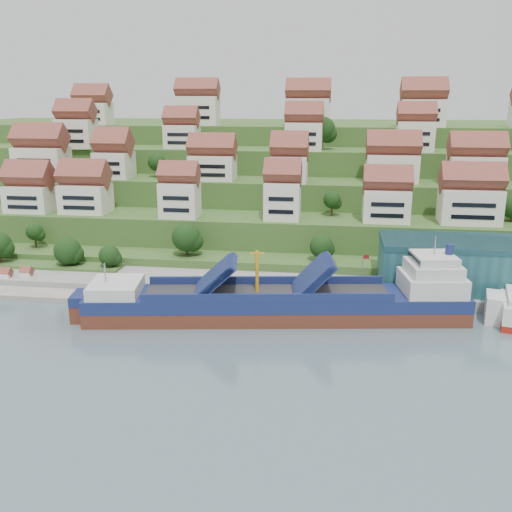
# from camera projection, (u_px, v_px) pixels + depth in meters

# --- Properties ---
(ground) EXTENTS (300.00, 300.00, 0.00)m
(ground) POSITION_uv_depth(u_px,v_px,m) (265.00, 318.00, 106.83)
(ground) COLOR slate
(ground) RESTS_ON ground
(quay) EXTENTS (180.00, 14.00, 2.20)m
(quay) POSITION_uv_depth(u_px,v_px,m) (370.00, 291.00, 118.11)
(quay) COLOR gray
(quay) RESTS_ON ground
(pebble_beach) EXTENTS (45.00, 20.00, 1.00)m
(pebble_beach) POSITION_uv_depth(u_px,v_px,m) (12.00, 282.00, 126.05)
(pebble_beach) COLOR gray
(pebble_beach) RESTS_ON ground
(hillside) EXTENTS (260.00, 128.00, 31.00)m
(hillside) POSITION_uv_depth(u_px,v_px,m) (302.00, 183.00, 202.73)
(hillside) COLOR #2D4C1E
(hillside) RESTS_ON ground
(hillside_village) EXTENTS (153.63, 61.25, 29.28)m
(hillside_village) POSITION_uv_depth(u_px,v_px,m) (294.00, 156.00, 158.09)
(hillside_village) COLOR silver
(hillside_village) RESTS_ON ground
(hillside_trees) EXTENTS (144.27, 62.42, 31.58)m
(hillside_trees) POSITION_uv_depth(u_px,v_px,m) (248.00, 194.00, 145.24)
(hillside_trees) COLOR #193913
(hillside_trees) RESTS_ON ground
(flagpole) EXTENTS (1.28, 0.16, 8.00)m
(flagpole) POSITION_uv_depth(u_px,v_px,m) (363.00, 271.00, 112.05)
(flagpole) COLOR gray
(flagpole) RESTS_ON quay
(beach_huts) EXTENTS (14.40, 3.70, 2.20)m
(beach_huts) POSITION_uv_depth(u_px,v_px,m) (0.00, 276.00, 124.70)
(beach_huts) COLOR white
(beach_huts) RESTS_ON pebble_beach
(cargo_ship) EXTENTS (70.80, 21.32, 15.41)m
(cargo_ship) POSITION_uv_depth(u_px,v_px,m) (287.00, 303.00, 105.90)
(cargo_ship) COLOR #56271A
(cargo_ship) RESTS_ON ground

